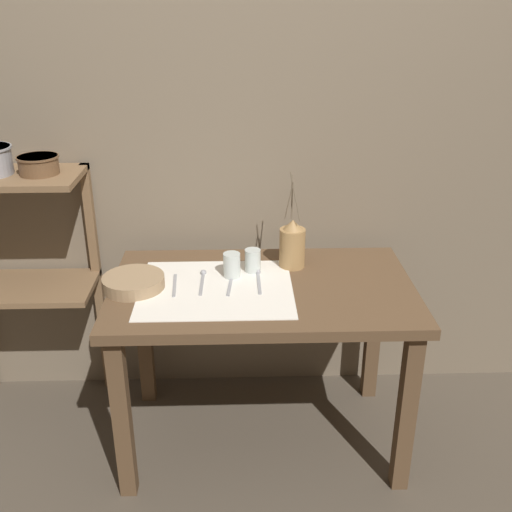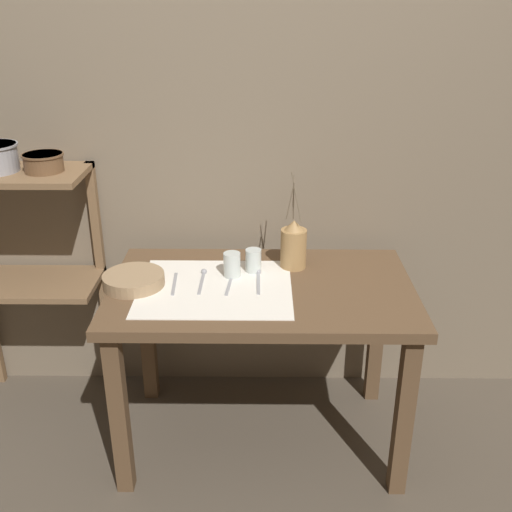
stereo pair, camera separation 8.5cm
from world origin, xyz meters
name	(u,v)px [view 2 (the right image)]	position (x,y,z in m)	size (l,w,h in m)	color
ground_plane	(262,436)	(0.00, 0.00, 0.00)	(12.00, 12.00, 0.00)	brown
stone_wall_back	(263,130)	(0.00, 0.45, 1.20)	(7.00, 0.06, 2.40)	#7A6B56
wooden_table	(262,310)	(0.00, 0.00, 0.61)	(1.14, 0.69, 0.71)	brown
wooden_shelf_unit	(26,244)	(-0.98, 0.28, 0.76)	(0.58, 0.32, 1.08)	brown
linen_cloth	(216,288)	(-0.17, -0.02, 0.72)	(0.56, 0.48, 0.00)	white
pitcher_with_flowers	(294,245)	(0.12, 0.17, 0.81)	(0.10, 0.10, 0.39)	#A87F4C
wooden_bowl	(134,280)	(-0.48, -0.01, 0.74)	(0.23, 0.23, 0.05)	#9E7F5B
glass_tumbler_near	(233,265)	(-0.11, 0.07, 0.76)	(0.07, 0.07, 0.09)	silver
glass_tumbler_far	(254,260)	(-0.03, 0.12, 0.76)	(0.06, 0.06, 0.09)	silver
knife_center	(175,283)	(-0.33, 0.00, 0.72)	(0.02, 0.18, 0.00)	#939399
spoon_outer	(204,276)	(-0.23, 0.06, 0.72)	(0.02, 0.20, 0.02)	#939399
fork_outer	(230,284)	(-0.12, 0.00, 0.72)	(0.03, 0.18, 0.00)	#939399
spoon_inner	(259,276)	(-0.01, 0.07, 0.72)	(0.02, 0.20, 0.02)	#939399
metal_pot_small	(44,162)	(-0.84, 0.24, 1.12)	(0.16, 0.16, 0.07)	brown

